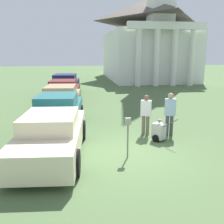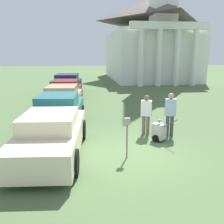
# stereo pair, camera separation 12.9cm
# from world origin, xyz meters

# --- Properties ---
(ground_plane) EXTENTS (120.00, 120.00, 0.00)m
(ground_plane) POSITION_xyz_m (0.00, 0.00, 0.00)
(ground_plane) COLOR #4C663D
(parked_car_cream) EXTENTS (2.30, 5.00, 1.44)m
(parked_car_cream) POSITION_xyz_m (-2.54, 0.21, 0.69)
(parked_car_cream) COLOR beige
(parked_car_cream) RESTS_ON ground_plane
(parked_car_teal) EXTENTS (2.32, 4.96, 1.51)m
(parked_car_teal) POSITION_xyz_m (-2.54, 3.42, 0.70)
(parked_car_teal) COLOR #23666B
(parked_car_teal) RESTS_ON ground_plane
(parked_car_tan) EXTENTS (2.26, 4.95, 1.53)m
(parked_car_tan) POSITION_xyz_m (-2.54, 6.36, 0.71)
(parked_car_tan) COLOR tan
(parked_car_tan) RESTS_ON ground_plane
(parked_car_maroon) EXTENTS (2.36, 4.92, 1.50)m
(parked_car_maroon) POSITION_xyz_m (-2.54, 9.65, 0.69)
(parked_car_maroon) COLOR maroon
(parked_car_maroon) RESTS_ON ground_plane
(parked_car_navy) EXTENTS (2.39, 5.19, 1.63)m
(parked_car_navy) POSITION_xyz_m (-2.54, 13.02, 0.75)
(parked_car_navy) COLOR #19234C
(parked_car_navy) RESTS_ON ground_plane
(parking_meter) EXTENTS (0.18, 0.09, 1.32)m
(parking_meter) POSITION_xyz_m (-0.15, -0.36, 0.92)
(parking_meter) COLOR slate
(parking_meter) RESTS_ON ground_plane
(person_worker) EXTENTS (0.47, 0.36, 1.65)m
(person_worker) POSITION_xyz_m (1.06, 1.84, 0.94)
(person_worker) COLOR #665B4C
(person_worker) RESTS_ON ground_plane
(person_supervisor) EXTENTS (0.46, 0.31, 1.76)m
(person_supervisor) POSITION_xyz_m (1.96, 1.54, 1.01)
(person_supervisor) COLOR #3F3F47
(person_supervisor) RESTS_ON ground_plane
(equipment_cart) EXTENTS (0.75, 0.90, 1.00)m
(equipment_cart) POSITION_xyz_m (1.36, 1.03, 0.39)
(equipment_cart) COLOR #B2B2AD
(equipment_cart) RESTS_ON ground_plane
(church) EXTENTS (9.46, 15.24, 23.71)m
(church) POSITION_xyz_m (7.29, 23.93, 5.56)
(church) COLOR white
(church) RESTS_ON ground_plane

